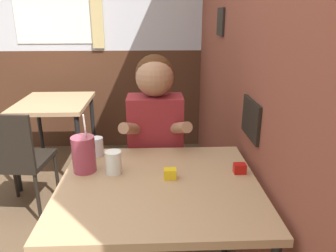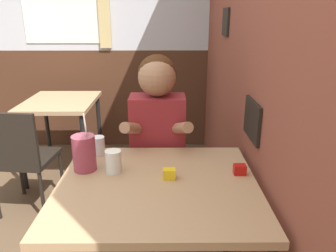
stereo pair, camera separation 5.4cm
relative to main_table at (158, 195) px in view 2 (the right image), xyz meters
The scene contains 11 objects.
brick_wall_right 1.32m from the main_table, 61.76° to the left, with size 0.08×4.52×2.70m.
back_wall 2.47m from the main_table, 105.56° to the left, with size 5.24×0.09×2.70m.
main_table is the anchor object (origin of this frame).
background_table 1.82m from the main_table, 120.93° to the left, with size 0.63×0.74×0.73m.
chair_near_window 1.36m from the main_table, 140.30° to the left, with size 0.44×0.44×0.84m.
person_seated 0.57m from the main_table, 91.26° to the left, with size 0.42×0.42×1.25m.
cocktail_pitcher 0.43m from the main_table, 158.97° to the left, with size 0.12×0.12×0.30m.
glass_near_pitcher 0.49m from the main_table, 135.41° to the left, with size 0.07×0.07×0.10m.
glass_center 0.28m from the main_table, 152.67° to the left, with size 0.08×0.08×0.11m.
condiment_ketchup 0.42m from the main_table, 12.06° to the left, with size 0.06×0.04×0.05m.
condiment_mustard 0.12m from the main_table, 39.20° to the left, with size 0.06×0.04×0.05m.
Camera 2 is at (0.66, -1.10, 1.48)m, focal length 35.00 mm.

